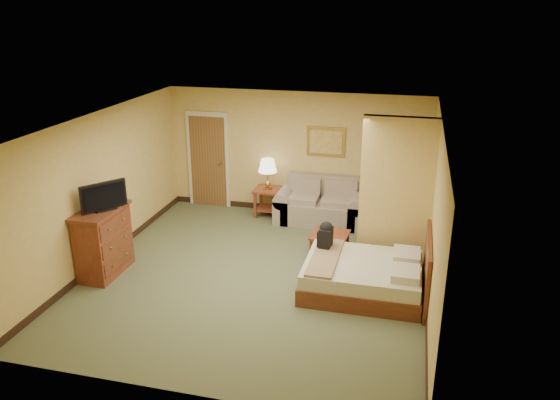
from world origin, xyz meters
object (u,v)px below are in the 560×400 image
(dresser, at_px, (104,241))
(bed, at_px, (367,276))
(coffee_table, at_px, (330,240))
(loveseat, at_px, (321,208))

(dresser, distance_m, bed, 4.33)
(coffee_table, relative_size, bed, 0.36)
(dresser, bearing_deg, loveseat, 44.96)
(loveseat, distance_m, coffee_table, 1.57)
(coffee_table, bearing_deg, loveseat, 105.71)
(loveseat, height_order, coffee_table, loveseat)
(coffee_table, height_order, bed, bed)
(loveseat, bearing_deg, bed, -65.85)
(dresser, xyz_separation_m, bed, (4.30, 0.42, -0.30))
(loveseat, relative_size, coffee_table, 2.69)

